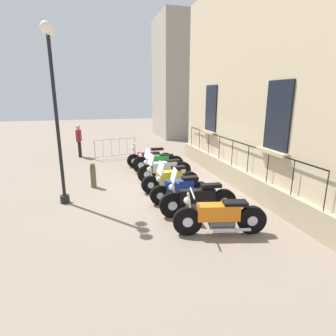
% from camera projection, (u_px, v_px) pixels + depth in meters
% --- Properties ---
extents(ground_plane, '(60.00, 60.00, 0.00)m').
position_uv_depth(ground_plane, '(172.00, 189.00, 9.76)').
color(ground_plane, gray).
extents(building_facade, '(0.82, 10.18, 7.38)m').
position_uv_depth(building_facade, '(247.00, 85.00, 9.53)').
color(building_facade, '#C6B28E').
rests_on(building_facade, ground_plane).
extents(motorcycle_maroon, '(2.12, 0.54, 1.11)m').
position_uv_depth(motorcycle_maroon, '(150.00, 158.00, 12.80)').
color(motorcycle_maroon, black).
rests_on(motorcycle_maroon, ground_plane).
extents(motorcycle_green, '(2.19, 0.67, 0.98)m').
position_uv_depth(motorcycle_green, '(158.00, 163.00, 11.77)').
color(motorcycle_green, black).
rests_on(motorcycle_green, ground_plane).
extents(motorcycle_silver, '(2.18, 0.63, 1.32)m').
position_uv_depth(motorcycle_silver, '(164.00, 169.00, 10.64)').
color(motorcycle_silver, black).
rests_on(motorcycle_silver, ground_plane).
extents(motorcycle_yellow, '(2.10, 0.61, 1.36)m').
position_uv_depth(motorcycle_yellow, '(170.00, 179.00, 9.54)').
color(motorcycle_yellow, black).
rests_on(motorcycle_yellow, ground_plane).
extents(motorcycle_blue, '(1.94, 0.65, 1.32)m').
position_uv_depth(motorcycle_blue, '(180.00, 189.00, 8.49)').
color(motorcycle_blue, black).
rests_on(motorcycle_blue, ground_plane).
extents(motorcycle_black, '(2.19, 0.56, 1.38)m').
position_uv_depth(motorcycle_black, '(198.00, 200.00, 7.57)').
color(motorcycle_black, black).
rests_on(motorcycle_black, ground_plane).
extents(motorcycle_orange, '(2.22, 0.88, 1.08)m').
position_uv_depth(motorcycle_orange, '(220.00, 216.00, 6.53)').
color(motorcycle_orange, black).
rests_on(motorcycle_orange, ground_plane).
extents(lamppost, '(0.29, 0.99, 5.07)m').
position_uv_depth(lamppost, '(54.00, 89.00, 7.70)').
color(lamppost, black).
rests_on(lamppost, ground_plane).
extents(crowd_barrier, '(2.17, 0.50, 1.05)m').
position_uv_depth(crowd_barrier, '(115.00, 148.00, 14.41)').
color(crowd_barrier, '#B7B7BF').
rests_on(crowd_barrier, ground_plane).
extents(bollard, '(0.20, 0.20, 0.91)m').
position_uv_depth(bollard, '(93.00, 175.00, 9.88)').
color(bollard, brown).
rests_on(bollard, ground_plane).
extents(pedestrian_standing, '(0.28, 0.52, 1.72)m').
position_uv_depth(pedestrian_standing, '(79.00, 139.00, 14.60)').
color(pedestrian_standing, black).
rests_on(pedestrian_standing, ground_plane).
extents(distant_building, '(3.98, 4.51, 8.92)m').
position_uv_depth(distant_building, '(183.00, 79.00, 21.61)').
color(distant_building, '#9E9384').
rests_on(distant_building, ground_plane).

